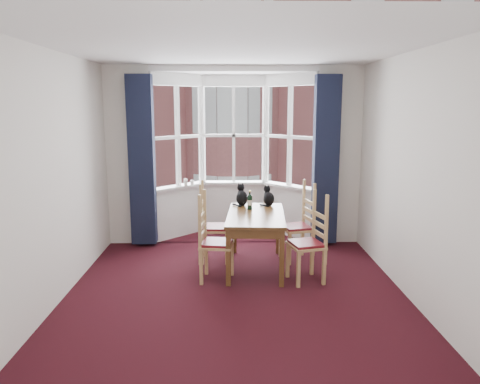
{
  "coord_description": "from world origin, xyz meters",
  "views": [
    {
      "loc": [
        -0.05,
        -5.11,
        2.21
      ],
      "look_at": [
        0.07,
        1.05,
        1.05
      ],
      "focal_mm": 35.0,
      "sensor_mm": 36.0,
      "label": 1
    }
  ],
  "objects_px": {
    "dining_table": "(256,221)",
    "chair_right_near": "(313,244)",
    "chair_right_far": "(302,228)",
    "candle_short": "(192,183)",
    "wine_bottle": "(250,201)",
    "chair_left_far": "(208,228)",
    "cat_right": "(269,198)",
    "cat_left": "(242,197)",
    "candle_tall": "(186,182)",
    "chair_left_near": "(210,244)"
  },
  "relations": [
    {
      "from": "chair_right_far",
      "to": "candle_short",
      "type": "relative_size",
      "value": 10.71
    },
    {
      "from": "chair_left_far",
      "to": "chair_right_far",
      "type": "bearing_deg",
      "value": 0.74
    },
    {
      "from": "dining_table",
      "to": "chair_right_near",
      "type": "distance_m",
      "value": 0.86
    },
    {
      "from": "chair_right_far",
      "to": "dining_table",
      "type": "bearing_deg",
      "value": -153.19
    },
    {
      "from": "cat_left",
      "to": "candle_tall",
      "type": "bearing_deg",
      "value": 130.93
    },
    {
      "from": "dining_table",
      "to": "cat_left",
      "type": "bearing_deg",
      "value": 107.79
    },
    {
      "from": "candle_tall",
      "to": "cat_right",
      "type": "bearing_deg",
      "value": -39.62
    },
    {
      "from": "dining_table",
      "to": "chair_right_far",
      "type": "xyz_separation_m",
      "value": [
        0.69,
        0.35,
        -0.19
      ]
    },
    {
      "from": "candle_tall",
      "to": "candle_short",
      "type": "height_order",
      "value": "candle_tall"
    },
    {
      "from": "wine_bottle",
      "to": "chair_right_far",
      "type": "bearing_deg",
      "value": 5.66
    },
    {
      "from": "chair_right_near",
      "to": "chair_right_far",
      "type": "relative_size",
      "value": 1.0
    },
    {
      "from": "chair_right_near",
      "to": "chair_left_far",
      "type": "bearing_deg",
      "value": 149.48
    },
    {
      "from": "chair_left_near",
      "to": "chair_left_far",
      "type": "xyz_separation_m",
      "value": [
        -0.05,
        0.75,
        0.0
      ]
    },
    {
      "from": "chair_left_near",
      "to": "cat_right",
      "type": "distance_m",
      "value": 1.32
    },
    {
      "from": "chair_left_far",
      "to": "chair_right_near",
      "type": "xyz_separation_m",
      "value": [
        1.35,
        -0.8,
        0.0
      ]
    },
    {
      "from": "chair_right_far",
      "to": "candle_short",
      "type": "bearing_deg",
      "value": 142.42
    },
    {
      "from": "chair_right_near",
      "to": "candle_short",
      "type": "bearing_deg",
      "value": 128.65
    },
    {
      "from": "cat_left",
      "to": "candle_tall",
      "type": "distance_m",
      "value": 1.4
    },
    {
      "from": "chair_left_far",
      "to": "chair_right_near",
      "type": "distance_m",
      "value": 1.57
    },
    {
      "from": "candle_short",
      "to": "chair_left_far",
      "type": "bearing_deg",
      "value": -75.85
    },
    {
      "from": "cat_right",
      "to": "wine_bottle",
      "type": "xyz_separation_m",
      "value": [
        -0.28,
        -0.25,
        -0.0
      ]
    },
    {
      "from": "dining_table",
      "to": "cat_right",
      "type": "xyz_separation_m",
      "value": [
        0.21,
        0.53,
        0.21
      ]
    },
    {
      "from": "cat_right",
      "to": "cat_left",
      "type": "bearing_deg",
      "value": 176.57
    },
    {
      "from": "chair_left_far",
      "to": "candle_tall",
      "type": "bearing_deg",
      "value": 108.79
    },
    {
      "from": "dining_table",
      "to": "cat_left",
      "type": "relative_size",
      "value": 4.41
    },
    {
      "from": "candle_short",
      "to": "chair_right_near",
      "type": "bearing_deg",
      "value": -51.35
    },
    {
      "from": "chair_right_near",
      "to": "cat_right",
      "type": "bearing_deg",
      "value": 115.94
    },
    {
      "from": "cat_left",
      "to": "chair_right_far",
      "type": "bearing_deg",
      "value": -13.2
    },
    {
      "from": "chair_left_far",
      "to": "cat_right",
      "type": "height_order",
      "value": "cat_right"
    },
    {
      "from": "wine_bottle",
      "to": "chair_left_near",
      "type": "bearing_deg",
      "value": -127.5
    },
    {
      "from": "candle_short",
      "to": "dining_table",
      "type": "bearing_deg",
      "value": -58.89
    },
    {
      "from": "chair_left_near",
      "to": "chair_left_far",
      "type": "distance_m",
      "value": 0.75
    },
    {
      "from": "dining_table",
      "to": "chair_left_far",
      "type": "relative_size",
      "value": 1.58
    },
    {
      "from": "chair_right_near",
      "to": "cat_left",
      "type": "height_order",
      "value": "cat_left"
    },
    {
      "from": "wine_bottle",
      "to": "candle_short",
      "type": "xyz_separation_m",
      "value": [
        -0.91,
        1.36,
        0.04
      ]
    },
    {
      "from": "chair_left_far",
      "to": "candle_short",
      "type": "height_order",
      "value": "candle_short"
    },
    {
      "from": "wine_bottle",
      "to": "candle_short",
      "type": "height_order",
      "value": "wine_bottle"
    },
    {
      "from": "dining_table",
      "to": "chair_left_far",
      "type": "height_order",
      "value": "chair_left_far"
    },
    {
      "from": "chair_right_near",
      "to": "candle_short",
      "type": "xyz_separation_m",
      "value": [
        -1.68,
        2.1,
        0.44
      ]
    },
    {
      "from": "chair_left_far",
      "to": "cat_left",
      "type": "xyz_separation_m",
      "value": [
        0.48,
        0.22,
        0.41
      ]
    },
    {
      "from": "chair_left_near",
      "to": "candle_tall",
      "type": "distance_m",
      "value": 2.13
    },
    {
      "from": "chair_right_near",
      "to": "wine_bottle",
      "type": "height_order",
      "value": "wine_bottle"
    },
    {
      "from": "cat_left",
      "to": "candle_tall",
      "type": "xyz_separation_m",
      "value": [
        -0.91,
        1.05,
        0.04
      ]
    },
    {
      "from": "cat_right",
      "to": "chair_right_near",
      "type": "bearing_deg",
      "value": -64.06
    },
    {
      "from": "chair_right_far",
      "to": "chair_right_near",
      "type": "bearing_deg",
      "value": -89.45
    },
    {
      "from": "chair_right_near",
      "to": "candle_tall",
      "type": "relative_size",
      "value": 8.1
    },
    {
      "from": "cat_left",
      "to": "wine_bottle",
      "type": "relative_size",
      "value": 1.25
    },
    {
      "from": "cat_right",
      "to": "candle_tall",
      "type": "relative_size",
      "value": 2.68
    },
    {
      "from": "wine_bottle",
      "to": "dining_table",
      "type": "bearing_deg",
      "value": -75.22
    },
    {
      "from": "chair_right_near",
      "to": "candle_tall",
      "type": "height_order",
      "value": "candle_tall"
    }
  ]
}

